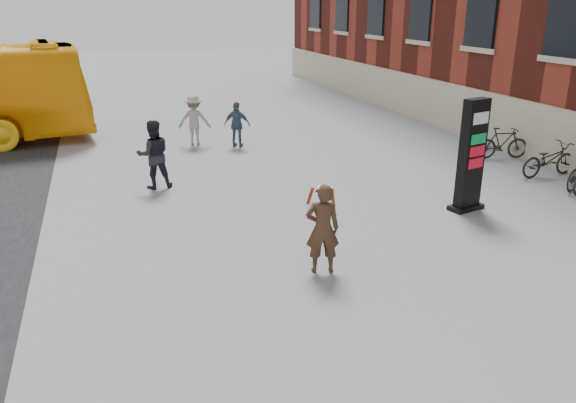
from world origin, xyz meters
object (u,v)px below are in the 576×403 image
object	(u,v)px
bike_6	(549,160)
info_pylon	(471,156)
pedestrian_b	(194,120)
bike_7	(502,143)
woman	(322,227)
pedestrian_c	(237,125)
pedestrian_a	(154,154)

from	to	relation	value
bike_6	info_pylon	bearing A→B (deg)	109.69
pedestrian_b	bike_6	bearing A→B (deg)	156.58
pedestrian_b	bike_7	distance (m)	10.31
woman	bike_7	bearing A→B (deg)	-132.03
pedestrian_c	bike_7	xyz separation A→B (m)	(7.66, -4.21, -0.27)
pedestrian_c	bike_7	size ratio (longest dim) A/B	0.92
info_pylon	pedestrian_a	bearing A→B (deg)	135.87
woman	pedestrian_a	size ratio (longest dim) A/B	0.93
pedestrian_c	bike_7	world-z (taller)	pedestrian_c
info_pylon	pedestrian_c	size ratio (longest dim) A/B	1.72
info_pylon	bike_7	world-z (taller)	info_pylon
woman	pedestrian_a	distance (m)	6.56
pedestrian_c	bike_6	distance (m)	9.89
info_pylon	pedestrian_b	size ratio (longest dim) A/B	1.54
pedestrian_a	bike_7	bearing A→B (deg)	175.77
pedestrian_a	bike_7	size ratio (longest dim) A/B	1.09
pedestrian_a	bike_7	distance (m)	10.86
pedestrian_b	woman	bearing A→B (deg)	107.65
info_pylon	pedestrian_a	size ratio (longest dim) A/B	1.46
pedestrian_a	bike_6	size ratio (longest dim) A/B	0.99
pedestrian_a	woman	bearing A→B (deg)	109.86
woman	pedestrian_b	distance (m)	10.64
bike_7	pedestrian_a	bearing A→B (deg)	101.09
pedestrian_c	bike_7	distance (m)	8.75
pedestrian_a	pedestrian_c	bearing A→B (deg)	-132.17
pedestrian_b	pedestrian_a	bearing A→B (deg)	82.45
pedestrian_a	info_pylon	bearing A→B (deg)	147.78
pedestrian_a	pedestrian_c	world-z (taller)	pedestrian_a
info_pylon	bike_6	world-z (taller)	info_pylon
pedestrian_b	pedestrian_c	world-z (taller)	pedestrian_b
woman	bike_6	size ratio (longest dim) A/B	0.92
pedestrian_c	bike_7	bearing A→B (deg)	-178.72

